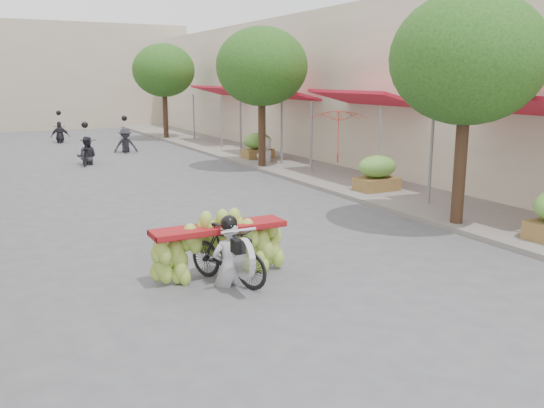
% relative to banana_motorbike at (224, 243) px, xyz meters
% --- Properties ---
extents(ground, '(120.00, 120.00, 0.00)m').
position_rel_banana_motorbike_xyz_m(ground, '(0.74, -3.18, -0.67)').
color(ground, '#55555A').
rests_on(ground, ground).
extents(sidewalk_right, '(4.00, 60.00, 0.12)m').
position_rel_banana_motorbike_xyz_m(sidewalk_right, '(7.74, 11.82, -0.61)').
color(sidewalk_right, slate).
rests_on(sidewalk_right, ground).
extents(shophouse_row_right, '(9.77, 40.00, 6.00)m').
position_rel_banana_motorbike_xyz_m(shophouse_row_right, '(12.73, 10.82, 2.33)').
color(shophouse_row_right, beige).
rests_on(shophouse_row_right, ground).
extents(far_building, '(20.00, 6.00, 7.00)m').
position_rel_banana_motorbike_xyz_m(far_building, '(0.74, 34.82, 2.83)').
color(far_building, '#B6A790').
rests_on(far_building, ground).
extents(street_tree_near, '(3.40, 3.40, 5.25)m').
position_rel_banana_motorbike_xyz_m(street_tree_near, '(6.14, 0.82, 3.11)').
color(street_tree_near, '#3A2719').
rests_on(street_tree_near, ground).
extents(street_tree_mid, '(3.40, 3.40, 5.25)m').
position_rel_banana_motorbike_xyz_m(street_tree_mid, '(6.14, 10.82, 3.11)').
color(street_tree_mid, '#3A2719').
rests_on(street_tree_mid, ground).
extents(street_tree_far, '(3.40, 3.40, 5.25)m').
position_rel_banana_motorbike_xyz_m(street_tree_far, '(6.14, 22.82, 3.11)').
color(street_tree_far, '#3A2719').
rests_on(street_tree_far, ground).
extents(produce_crate_mid, '(1.20, 0.88, 1.16)m').
position_rel_banana_motorbike_xyz_m(produce_crate_mid, '(6.94, 4.82, 0.04)').
color(produce_crate_mid, olive).
rests_on(produce_crate_mid, ground).
extents(produce_crate_far, '(1.20, 0.88, 1.16)m').
position_rel_banana_motorbike_xyz_m(produce_crate_far, '(6.94, 12.82, 0.04)').
color(produce_crate_far, olive).
rests_on(produce_crate_far, ground).
extents(banana_motorbike, '(2.35, 1.86, 1.98)m').
position_rel_banana_motorbike_xyz_m(banana_motorbike, '(0.00, 0.00, 0.00)').
color(banana_motorbike, black).
rests_on(banana_motorbike, ground).
extents(market_umbrella, '(2.47, 2.47, 1.72)m').
position_rel_banana_motorbike_xyz_m(market_umbrella, '(6.73, 6.56, 1.79)').
color(market_umbrella, red).
rests_on(market_umbrella, ground).
extents(pedestrian, '(1.12, 0.97, 1.95)m').
position_rel_banana_motorbike_xyz_m(pedestrian, '(6.75, 11.76, 0.42)').
color(pedestrian, silver).
rests_on(pedestrian, ground).
extents(bg_motorbike_a, '(1.17, 1.81, 1.95)m').
position_rel_banana_motorbike_xyz_m(bg_motorbike_a, '(0.42, 14.99, 0.06)').
color(bg_motorbike_a, black).
rests_on(bg_motorbike_a, ground).
extents(bg_motorbike_b, '(1.14, 1.56, 1.95)m').
position_rel_banana_motorbike_xyz_m(bg_motorbike_b, '(2.72, 18.09, 0.20)').
color(bg_motorbike_b, black).
rests_on(bg_motorbike_b, ground).
extents(bg_motorbike_c, '(1.04, 1.57, 1.95)m').
position_rel_banana_motorbike_xyz_m(bg_motorbike_c, '(0.64, 23.93, 0.14)').
color(bg_motorbike_c, black).
rests_on(bg_motorbike_c, ground).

